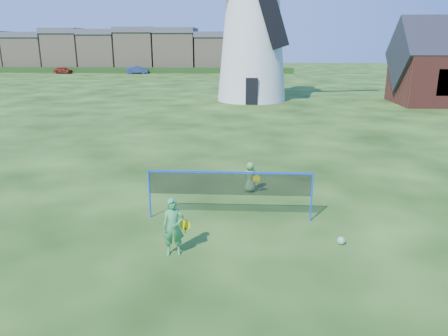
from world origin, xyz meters
TOP-DOWN VIEW (x-y plane):
  - ground at (0.00, 0.00)m, footprint 220.00×220.00m
  - windmill at (1.25, 28.77)m, footprint 15.53×6.44m
  - badminton_net at (0.41, -0.04)m, footprint 5.05×0.05m
  - player_girl at (-0.94, -2.43)m, footprint 0.72×0.44m
  - player_boy at (1.06, 2.58)m, footprint 0.67×0.47m
  - play_ball at (3.52, -1.63)m, footprint 0.22×0.22m
  - terraced_houses at (-23.17, 72.00)m, footprint 57.81×8.40m
  - hedge at (-22.00, 66.00)m, footprint 62.00×0.80m
  - car_left at (-32.19, 64.13)m, footprint 3.76×2.41m
  - car_right at (-18.90, 64.72)m, footprint 4.06×1.91m

SIDE VIEW (x-z plane):
  - ground at x=0.00m, z-range 0.00..0.00m
  - play_ball at x=3.52m, z-range 0.00..0.22m
  - hedge at x=-22.00m, z-range 0.00..1.00m
  - player_boy at x=1.06m, z-range 0.00..1.12m
  - car_left at x=-32.19m, z-range 0.00..1.19m
  - car_right at x=-18.90m, z-range 0.00..1.29m
  - player_girl at x=-0.94m, z-range 0.00..1.53m
  - badminton_net at x=0.41m, z-range 0.36..1.91m
  - terraced_houses at x=-23.17m, z-range -0.18..7.94m
  - windmill at x=1.25m, z-range -3.32..16.87m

